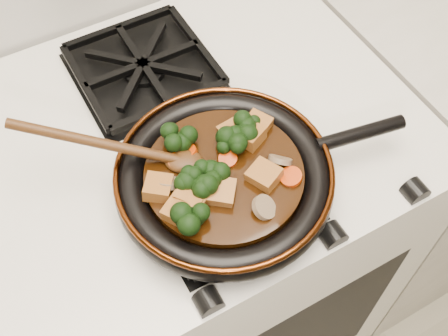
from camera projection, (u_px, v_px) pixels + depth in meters
stove at (193, 250)px, 1.28m from camera, size 0.76×0.60×0.90m
burner_grate_front at (223, 189)px, 0.83m from camera, size 0.23×0.23×0.03m
burner_grate_back at (144, 68)px, 0.96m from camera, size 0.23×0.23×0.03m
skillet at (226, 178)px, 0.80m from camera, size 0.44×0.32×0.05m
braising_sauce at (224, 176)px, 0.80m from camera, size 0.23×0.23×0.02m
tofu_cube_0 at (220, 192)px, 0.76m from camera, size 0.06×0.06×0.03m
tofu_cube_1 at (264, 175)px, 0.78m from camera, size 0.05×0.05×0.03m
tofu_cube_2 at (248, 135)px, 0.82m from camera, size 0.05×0.06×0.03m
tofu_cube_3 at (193, 195)px, 0.76m from camera, size 0.06×0.06×0.03m
tofu_cube_4 at (158, 188)px, 0.77m from camera, size 0.05×0.05×0.03m
tofu_cube_5 at (182, 211)px, 0.75m from camera, size 0.06×0.06×0.03m
tofu_cube_6 at (257, 126)px, 0.83m from camera, size 0.05×0.05×0.02m
tofu_cube_7 at (235, 133)px, 0.82m from camera, size 0.04×0.04×0.03m
broccoli_floret_0 at (233, 137)px, 0.81m from camera, size 0.07×0.07×0.05m
broccoli_floret_1 at (204, 184)px, 0.76m from camera, size 0.08×0.07×0.07m
broccoli_floret_2 at (187, 179)px, 0.77m from camera, size 0.08×0.09×0.07m
broccoli_floret_3 at (193, 221)px, 0.73m from camera, size 0.08×0.09×0.06m
broccoli_floret_4 at (249, 129)px, 0.82m from camera, size 0.08×0.08×0.07m
broccoli_floret_5 at (232, 144)px, 0.80m from camera, size 0.09×0.09×0.07m
broccoli_floret_6 at (177, 137)px, 0.81m from camera, size 0.07×0.08×0.07m
broccoli_floret_7 at (210, 177)px, 0.77m from camera, size 0.09×0.08×0.07m
carrot_coin_0 at (291, 177)px, 0.78m from camera, size 0.03×0.03×0.02m
carrot_coin_1 at (228, 159)px, 0.80m from camera, size 0.03×0.03×0.01m
carrot_coin_2 at (187, 152)px, 0.80m from camera, size 0.03×0.03×0.02m
carrot_coin_3 at (178, 162)px, 0.79m from camera, size 0.03×0.03×0.02m
carrot_coin_4 at (237, 142)px, 0.81m from camera, size 0.03×0.03×0.02m
mushroom_slice_0 at (264, 207)px, 0.75m from camera, size 0.05×0.05×0.03m
mushroom_slice_1 at (280, 160)px, 0.79m from camera, size 0.05×0.05×0.03m
mushroom_slice_2 at (167, 183)px, 0.77m from camera, size 0.05×0.05×0.03m
wooden_spoon at (135, 151)px, 0.78m from camera, size 0.14×0.11×0.24m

